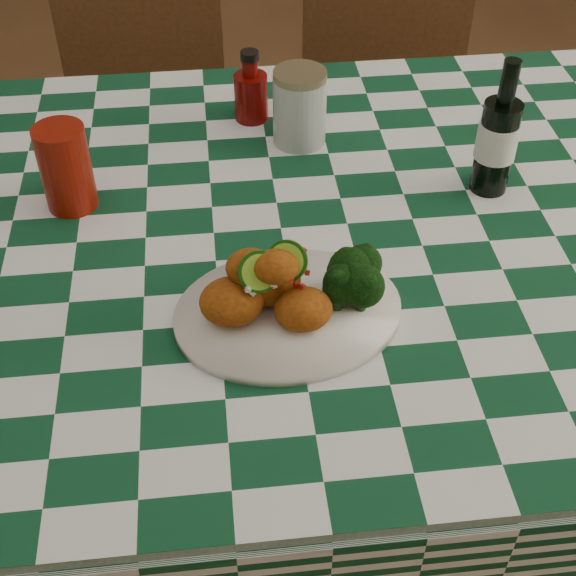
{
  "coord_description": "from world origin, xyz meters",
  "views": [
    {
      "loc": [
        -0.1,
        -0.95,
        1.55
      ],
      "look_at": [
        -0.01,
        -0.19,
        0.84
      ],
      "focal_mm": 50.0,
      "sensor_mm": 36.0,
      "label": 1
    }
  ],
  "objects_px": {
    "dining_table": "(282,394)",
    "mason_jar": "(300,107)",
    "beer_bottle": "(499,128)",
    "plate": "(288,313)",
    "wooden_chair_left": "(145,157)",
    "fried_chicken_pile": "(276,281)",
    "wooden_chair_right": "(377,149)",
    "ketchup_bottle": "(251,86)",
    "red_tumbler": "(66,168)"
  },
  "relations": [
    {
      "from": "mason_jar",
      "to": "wooden_chair_left",
      "type": "bearing_deg",
      "value": 122.17
    },
    {
      "from": "mason_jar",
      "to": "wooden_chair_right",
      "type": "height_order",
      "value": "mason_jar"
    },
    {
      "from": "dining_table",
      "to": "beer_bottle",
      "type": "relative_size",
      "value": 7.44
    },
    {
      "from": "plate",
      "to": "wooden_chair_right",
      "type": "xyz_separation_m",
      "value": [
        0.32,
        0.9,
        -0.35
      ]
    },
    {
      "from": "beer_bottle",
      "to": "wooden_chair_left",
      "type": "distance_m",
      "value": 1.02
    },
    {
      "from": "wooden_chair_left",
      "to": "fried_chicken_pile",
      "type": "bearing_deg",
      "value": -71.26
    },
    {
      "from": "red_tumbler",
      "to": "wooden_chair_right",
      "type": "distance_m",
      "value": 0.97
    },
    {
      "from": "wooden_chair_left",
      "to": "wooden_chair_right",
      "type": "distance_m",
      "value": 0.58
    },
    {
      "from": "fried_chicken_pile",
      "to": "beer_bottle",
      "type": "relative_size",
      "value": 0.71
    },
    {
      "from": "wooden_chair_right",
      "to": "plate",
      "type": "bearing_deg",
      "value": -97.25
    },
    {
      "from": "ketchup_bottle",
      "to": "wooden_chair_right",
      "type": "xyz_separation_m",
      "value": [
        0.33,
        0.38,
        -0.4
      ]
    },
    {
      "from": "ketchup_bottle",
      "to": "wooden_chair_left",
      "type": "height_order",
      "value": "ketchup_bottle"
    },
    {
      "from": "fried_chicken_pile",
      "to": "ketchup_bottle",
      "type": "relative_size",
      "value": 1.23
    },
    {
      "from": "beer_bottle",
      "to": "plate",
      "type": "bearing_deg",
      "value": -143.65
    },
    {
      "from": "ketchup_bottle",
      "to": "mason_jar",
      "type": "relative_size",
      "value": 0.99
    },
    {
      "from": "mason_jar",
      "to": "plate",
      "type": "bearing_deg",
      "value": -98.95
    },
    {
      "from": "ketchup_bottle",
      "to": "fried_chicken_pile",
      "type": "bearing_deg",
      "value": -90.83
    },
    {
      "from": "fried_chicken_pile",
      "to": "mason_jar",
      "type": "height_order",
      "value": "mason_jar"
    },
    {
      "from": "wooden_chair_left",
      "to": "wooden_chair_right",
      "type": "xyz_separation_m",
      "value": [
        0.58,
        -0.04,
        0.01
      ]
    },
    {
      "from": "dining_table",
      "to": "wooden_chair_right",
      "type": "xyz_separation_m",
      "value": [
        0.31,
        0.71,
        0.05
      ]
    },
    {
      "from": "ketchup_bottle",
      "to": "wooden_chair_left",
      "type": "xyz_separation_m",
      "value": [
        -0.24,
        0.43,
        -0.41
      ]
    },
    {
      "from": "ketchup_bottle",
      "to": "wooden_chair_right",
      "type": "height_order",
      "value": "ketchup_bottle"
    },
    {
      "from": "beer_bottle",
      "to": "dining_table",
      "type": "bearing_deg",
      "value": -168.92
    },
    {
      "from": "red_tumbler",
      "to": "ketchup_bottle",
      "type": "bearing_deg",
      "value": 37.26
    },
    {
      "from": "mason_jar",
      "to": "wooden_chair_right",
      "type": "bearing_deg",
      "value": 61.39
    },
    {
      "from": "ketchup_bottle",
      "to": "wooden_chair_left",
      "type": "relative_size",
      "value": 0.15
    },
    {
      "from": "dining_table",
      "to": "wooden_chair_left",
      "type": "xyz_separation_m",
      "value": [
        -0.26,
        0.75,
        0.05
      ]
    },
    {
      "from": "mason_jar",
      "to": "beer_bottle",
      "type": "distance_m",
      "value": 0.34
    },
    {
      "from": "red_tumbler",
      "to": "ketchup_bottle",
      "type": "distance_m",
      "value": 0.38
    },
    {
      "from": "fried_chicken_pile",
      "to": "red_tumbler",
      "type": "relative_size",
      "value": 1.16
    },
    {
      "from": "ketchup_bottle",
      "to": "dining_table",
      "type": "bearing_deg",
      "value": -86.63
    },
    {
      "from": "plate",
      "to": "red_tumbler",
      "type": "relative_size",
      "value": 2.23
    },
    {
      "from": "ketchup_bottle",
      "to": "red_tumbler",
      "type": "bearing_deg",
      "value": -142.74
    },
    {
      "from": "dining_table",
      "to": "ketchup_bottle",
      "type": "xyz_separation_m",
      "value": [
        -0.02,
        0.33,
        0.46
      ]
    },
    {
      "from": "mason_jar",
      "to": "wooden_chair_right",
      "type": "distance_m",
      "value": 0.67
    },
    {
      "from": "dining_table",
      "to": "mason_jar",
      "type": "height_order",
      "value": "mason_jar"
    },
    {
      "from": "plate",
      "to": "ketchup_bottle",
      "type": "height_order",
      "value": "ketchup_bottle"
    },
    {
      "from": "fried_chicken_pile",
      "to": "mason_jar",
      "type": "xyz_separation_m",
      "value": [
        0.08,
        0.43,
        -0.0
      ]
    },
    {
      "from": "dining_table",
      "to": "fried_chicken_pile",
      "type": "bearing_deg",
      "value": -97.85
    },
    {
      "from": "red_tumbler",
      "to": "mason_jar",
      "type": "bearing_deg",
      "value": 20.92
    },
    {
      "from": "plate",
      "to": "fried_chicken_pile",
      "type": "relative_size",
      "value": 1.93
    },
    {
      "from": "ketchup_bottle",
      "to": "mason_jar",
      "type": "distance_m",
      "value": 0.11
    },
    {
      "from": "beer_bottle",
      "to": "ketchup_bottle",
      "type": "bearing_deg",
      "value": 144.62
    },
    {
      "from": "fried_chicken_pile",
      "to": "mason_jar",
      "type": "distance_m",
      "value": 0.44
    },
    {
      "from": "fried_chicken_pile",
      "to": "ketchup_bottle",
      "type": "xyz_separation_m",
      "value": [
        0.01,
        0.52,
        -0.0
      ]
    },
    {
      "from": "dining_table",
      "to": "fried_chicken_pile",
      "type": "height_order",
      "value": "fried_chicken_pile"
    },
    {
      "from": "red_tumbler",
      "to": "wooden_chair_right",
      "type": "bearing_deg",
      "value": 44.07
    },
    {
      "from": "plate",
      "to": "wooden_chair_left",
      "type": "bearing_deg",
      "value": 104.95
    },
    {
      "from": "red_tumbler",
      "to": "wooden_chair_left",
      "type": "xyz_separation_m",
      "value": [
        0.06,
        0.65,
        -0.41
      ]
    },
    {
      "from": "ketchup_bottle",
      "to": "mason_jar",
      "type": "height_order",
      "value": "mason_jar"
    }
  ]
}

